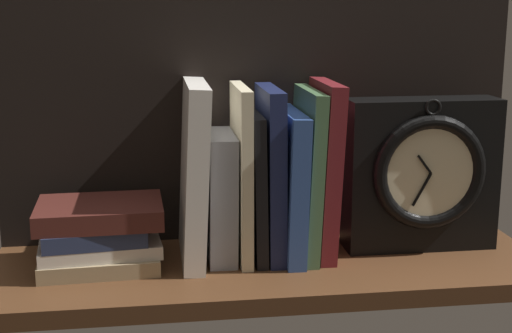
{
  "coord_description": "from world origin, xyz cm",
  "views": [
    {
      "loc": [
        -16.06,
        -97.66,
        36.47
      ],
      "look_at": [
        -1.58,
        3.44,
        13.25
      ],
      "focal_mm": 51.32,
      "sensor_mm": 36.0,
      "label": 1
    }
  ],
  "objects_px": {
    "book_black_skeptic": "(255,185)",
    "book_maroon_dawkins": "(323,169)",
    "book_white_catcher": "(194,172)",
    "book_cream_twain": "(241,173)",
    "book_green_romantic": "(306,173)",
    "book_navy_bierce": "(270,173)",
    "book_blue_modern": "(289,183)",
    "book_gray_chess": "(220,196)",
    "book_stack_side": "(99,235)",
    "framed_clock": "(422,174)"
  },
  "relations": [
    {
      "from": "book_gray_chess",
      "to": "book_stack_side",
      "type": "height_order",
      "value": "book_gray_chess"
    },
    {
      "from": "book_gray_chess",
      "to": "book_blue_modern",
      "type": "xyz_separation_m",
      "value": [
        0.1,
        0.0,
        0.01
      ]
    },
    {
      "from": "book_stack_side",
      "to": "book_blue_modern",
      "type": "bearing_deg",
      "value": 3.65
    },
    {
      "from": "book_blue_modern",
      "to": "book_maroon_dawkins",
      "type": "xyz_separation_m",
      "value": [
        0.05,
        0.0,
        0.02
      ]
    },
    {
      "from": "book_black_skeptic",
      "to": "framed_clock",
      "type": "relative_size",
      "value": 0.92
    },
    {
      "from": "book_navy_bierce",
      "to": "book_cream_twain",
      "type": "bearing_deg",
      "value": 180.0
    },
    {
      "from": "book_navy_bierce",
      "to": "book_stack_side",
      "type": "xyz_separation_m",
      "value": [
        -0.25,
        -0.02,
        -0.08
      ]
    },
    {
      "from": "book_green_romantic",
      "to": "book_maroon_dawkins",
      "type": "height_order",
      "value": "book_maroon_dawkins"
    },
    {
      "from": "book_white_catcher",
      "to": "book_black_skeptic",
      "type": "height_order",
      "value": "book_white_catcher"
    },
    {
      "from": "book_white_catcher",
      "to": "book_black_skeptic",
      "type": "bearing_deg",
      "value": 0.0
    },
    {
      "from": "book_black_skeptic",
      "to": "book_stack_side",
      "type": "relative_size",
      "value": 1.2
    },
    {
      "from": "book_green_romantic",
      "to": "book_navy_bierce",
      "type": "bearing_deg",
      "value": 180.0
    },
    {
      "from": "book_navy_bierce",
      "to": "book_green_romantic",
      "type": "xyz_separation_m",
      "value": [
        0.05,
        0.0,
        -0.0
      ]
    },
    {
      "from": "book_gray_chess",
      "to": "book_navy_bierce",
      "type": "relative_size",
      "value": 0.74
    },
    {
      "from": "book_stack_side",
      "to": "book_black_skeptic",
      "type": "bearing_deg",
      "value": 4.48
    },
    {
      "from": "book_navy_bierce",
      "to": "framed_clock",
      "type": "xyz_separation_m",
      "value": [
        0.23,
        -0.0,
        -0.01
      ]
    },
    {
      "from": "book_white_catcher",
      "to": "book_navy_bierce",
      "type": "xyz_separation_m",
      "value": [
        0.11,
        0.0,
        -0.0
      ]
    },
    {
      "from": "book_white_catcher",
      "to": "book_cream_twain",
      "type": "height_order",
      "value": "book_white_catcher"
    },
    {
      "from": "book_gray_chess",
      "to": "book_black_skeptic",
      "type": "height_order",
      "value": "book_black_skeptic"
    },
    {
      "from": "book_navy_bierce",
      "to": "book_blue_modern",
      "type": "distance_m",
      "value": 0.03
    },
    {
      "from": "book_black_skeptic",
      "to": "book_navy_bierce",
      "type": "bearing_deg",
      "value": 0.0
    },
    {
      "from": "book_green_romantic",
      "to": "book_cream_twain",
      "type": "bearing_deg",
      "value": 180.0
    },
    {
      "from": "book_white_catcher",
      "to": "book_black_skeptic",
      "type": "relative_size",
      "value": 1.2
    },
    {
      "from": "book_blue_modern",
      "to": "book_cream_twain",
      "type": "bearing_deg",
      "value": 180.0
    },
    {
      "from": "book_blue_modern",
      "to": "book_green_romantic",
      "type": "bearing_deg",
      "value": 0.0
    },
    {
      "from": "book_black_skeptic",
      "to": "book_maroon_dawkins",
      "type": "distance_m",
      "value": 0.1
    },
    {
      "from": "book_white_catcher",
      "to": "book_blue_modern",
      "type": "bearing_deg",
      "value": 0.0
    },
    {
      "from": "book_black_skeptic",
      "to": "book_maroon_dawkins",
      "type": "bearing_deg",
      "value": 0.0
    },
    {
      "from": "book_black_skeptic",
      "to": "book_green_romantic",
      "type": "bearing_deg",
      "value": 0.0
    },
    {
      "from": "book_maroon_dawkins",
      "to": "book_blue_modern",
      "type": "bearing_deg",
      "value": 180.0
    },
    {
      "from": "book_maroon_dawkins",
      "to": "book_green_romantic",
      "type": "bearing_deg",
      "value": 180.0
    },
    {
      "from": "book_gray_chess",
      "to": "book_green_romantic",
      "type": "xyz_separation_m",
      "value": [
        0.13,
        0.0,
        0.03
      ]
    },
    {
      "from": "book_maroon_dawkins",
      "to": "book_stack_side",
      "type": "height_order",
      "value": "book_maroon_dawkins"
    },
    {
      "from": "book_green_romantic",
      "to": "book_stack_side",
      "type": "xyz_separation_m",
      "value": [
        -0.3,
        -0.02,
        -0.08
      ]
    },
    {
      "from": "book_gray_chess",
      "to": "book_maroon_dawkins",
      "type": "distance_m",
      "value": 0.15
    },
    {
      "from": "book_gray_chess",
      "to": "book_maroon_dawkins",
      "type": "relative_size",
      "value": 0.72
    },
    {
      "from": "book_white_catcher",
      "to": "book_navy_bierce",
      "type": "distance_m",
      "value": 0.11
    },
    {
      "from": "book_cream_twain",
      "to": "framed_clock",
      "type": "bearing_deg",
      "value": -1.05
    },
    {
      "from": "book_blue_modern",
      "to": "book_maroon_dawkins",
      "type": "bearing_deg",
      "value": 0.0
    },
    {
      "from": "book_gray_chess",
      "to": "book_navy_bierce",
      "type": "distance_m",
      "value": 0.08
    },
    {
      "from": "book_navy_bierce",
      "to": "framed_clock",
      "type": "height_order",
      "value": "book_navy_bierce"
    },
    {
      "from": "book_gray_chess",
      "to": "book_navy_bierce",
      "type": "height_order",
      "value": "book_navy_bierce"
    },
    {
      "from": "book_cream_twain",
      "to": "book_navy_bierce",
      "type": "distance_m",
      "value": 0.04
    },
    {
      "from": "book_maroon_dawkins",
      "to": "framed_clock",
      "type": "bearing_deg",
      "value": -1.89
    },
    {
      "from": "framed_clock",
      "to": "book_stack_side",
      "type": "relative_size",
      "value": 1.31
    },
    {
      "from": "book_white_catcher",
      "to": "book_stack_side",
      "type": "xyz_separation_m",
      "value": [
        -0.14,
        -0.02,
        -0.08
      ]
    },
    {
      "from": "book_blue_modern",
      "to": "book_maroon_dawkins",
      "type": "distance_m",
      "value": 0.05
    },
    {
      "from": "book_white_catcher",
      "to": "book_stack_side",
      "type": "height_order",
      "value": "book_white_catcher"
    },
    {
      "from": "book_black_skeptic",
      "to": "framed_clock",
      "type": "distance_m",
      "value": 0.25
    },
    {
      "from": "book_green_romantic",
      "to": "framed_clock",
      "type": "xyz_separation_m",
      "value": [
        0.17,
        -0.0,
        -0.01
      ]
    }
  ]
}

